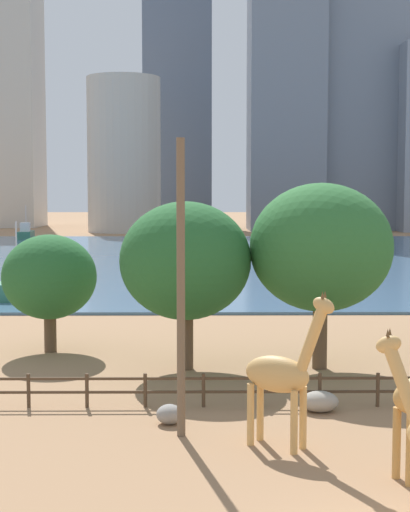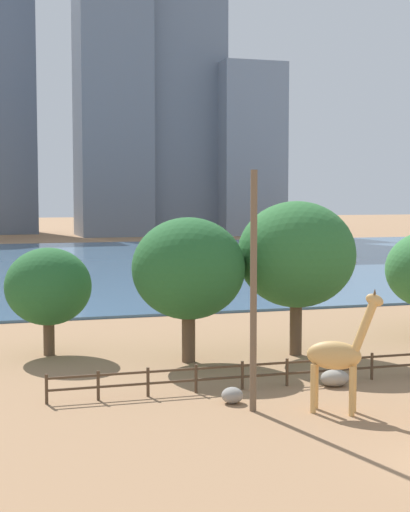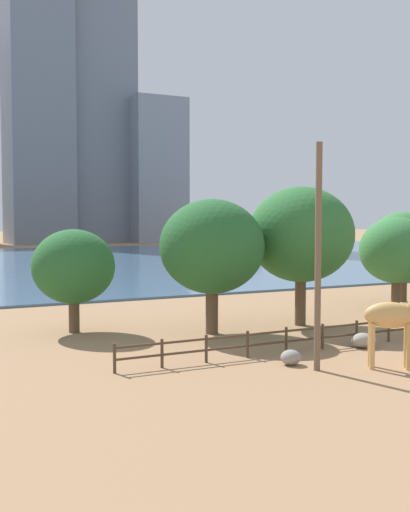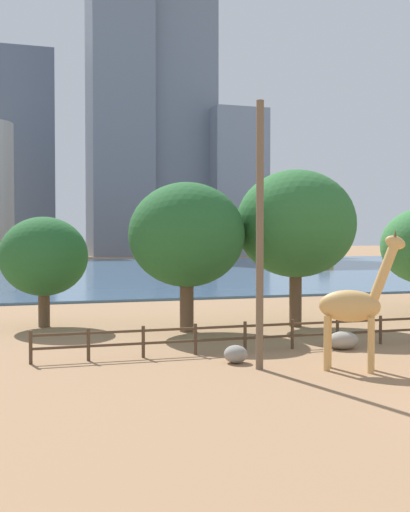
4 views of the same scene
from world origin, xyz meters
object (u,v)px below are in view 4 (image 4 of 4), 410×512
object	(u,v)px
tree_left_small	(44,257)
tree_left_large	(187,235)
utility_pole	(260,236)
tree_center_broad	(296,224)
boulder_near_fence	(236,354)
boat_barge	(323,262)
boulder_by_pole	(343,340)
giraffe_young	(354,305)

from	to	relation	value
tree_left_small	tree_left_large	bearing A→B (deg)	-29.53
utility_pole	tree_left_small	xyz separation A→B (m)	(-6.99, 13.86, -1.14)
tree_center_broad	boulder_near_fence	bearing A→B (deg)	-127.72
boat_barge	tree_left_large	bearing A→B (deg)	155.50
boulder_by_pole	tree_left_small	world-z (taller)	tree_left_small
boulder_by_pole	tree_left_large	size ratio (longest dim) A/B	0.18
tree_center_broad	boat_barge	bearing A→B (deg)	60.82
utility_pole	boulder_near_fence	world-z (taller)	utility_pole
boulder_by_pole	giraffe_young	bearing A→B (deg)	-114.60
tree_left_small	boat_barge	distance (m)	71.50
tree_left_large	tree_left_small	xyz separation A→B (m)	(-6.97, 3.95, -1.17)
tree_left_small	giraffe_young	bearing A→B (deg)	-55.95
boulder_near_fence	tree_center_broad	bearing A→B (deg)	52.28
giraffe_young	utility_pole	distance (m)	4.32
giraffe_young	tree_center_broad	xyz separation A→B (m)	(2.97, 11.21, 3.21)
boulder_near_fence	tree_center_broad	world-z (taller)	tree_center_broad
utility_pole	boat_barge	distance (m)	78.97
giraffe_young	boat_barge	size ratio (longest dim) A/B	1.03
giraffe_young	boat_barge	xyz separation A→B (m)	(35.71, 69.84, -1.49)
tree_left_small	boat_barge	xyz separation A→B (m)	(45.93, 54.72, -2.92)
utility_pole	boulder_by_pole	size ratio (longest dim) A/B	7.09
tree_left_large	boat_barge	bearing A→B (deg)	56.42
boulder_by_pole	boat_barge	size ratio (longest dim) A/B	0.28
tree_center_broad	boat_barge	distance (m)	67.32
utility_pole	boulder_by_pole	bearing A→B (deg)	28.91
giraffe_young	tree_left_small	xyz separation A→B (m)	(-10.22, 15.12, 1.43)
boulder_near_fence	utility_pole	bearing A→B (deg)	-71.81
utility_pole	boulder_near_fence	distance (m)	4.84
boulder_near_fence	boat_barge	world-z (taller)	boat_barge
utility_pole	boulder_by_pole	world-z (taller)	utility_pole
utility_pole	boulder_by_pole	xyz separation A→B (m)	(5.10, 2.82, -4.58)
boulder_near_fence	tree_left_small	world-z (taller)	tree_left_small
boulder_near_fence	tree_center_broad	size ratio (longest dim) A/B	0.11
tree_left_large	tree_left_small	size ratio (longest dim) A/B	1.29
boulder_near_fence	boulder_by_pole	bearing A→B (deg)	14.77
tree_center_broad	boat_barge	size ratio (longest dim) A/B	1.72
tree_center_broad	tree_left_small	bearing A→B (deg)	163.46
tree_center_broad	tree_left_large	bearing A→B (deg)	-179.69
boulder_near_fence	tree_left_large	distance (m)	9.75
boulder_by_pole	boat_barge	world-z (taller)	boat_barge
utility_pole	tree_left_large	xyz separation A→B (m)	(-0.01, 9.91, 0.03)
giraffe_young	tree_left_large	world-z (taller)	tree_left_large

